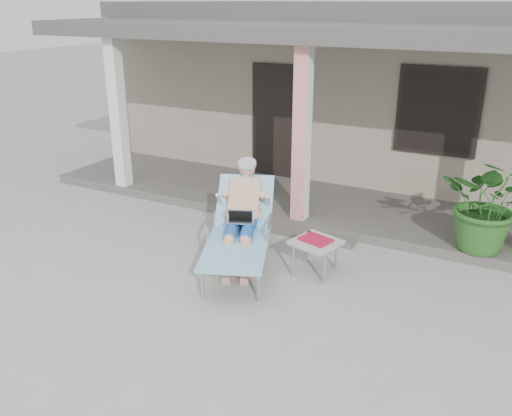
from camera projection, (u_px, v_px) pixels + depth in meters
The scene contains 8 objects.
ground at pixel (230, 286), 6.74m from camera, with size 60.00×60.00×0.00m, color #9E9E99.
house at pixel (382, 84), 11.51m from camera, with size 10.40×5.40×3.30m.
porch_deck at pixel (319, 205), 9.19m from camera, with size 10.00×2.00×0.15m, color #605B56.
porch_overhang at pixel (325, 38), 8.17m from camera, with size 10.00×2.30×2.85m.
porch_step at pixel (291, 231), 8.25m from camera, with size 2.00×0.30×0.07m, color #605B56.
lounger at pixel (241, 205), 7.09m from camera, with size 1.45×2.12×1.34m.
side_table at pixel (316, 244), 6.94m from camera, with size 0.67×0.67×0.49m.
potted_palm at pixel (490, 204), 7.15m from camera, with size 1.20×1.04×1.33m, color #26591E.
Camera 1 is at (3.04, -5.11, 3.33)m, focal length 38.00 mm.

